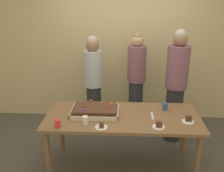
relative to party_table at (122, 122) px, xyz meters
The scene contains 15 objects.
ground_plane 0.69m from the party_table, ahead, with size 12.00×12.00×0.00m, color #4C4742.
interior_back_panel 1.79m from the party_table, 90.00° to the left, with size 8.00×0.12×3.00m, color #CCB784.
party_table is the anchor object (origin of this frame).
sheet_cake 0.39m from the party_table, behind, with size 0.61×0.41×0.12m.
plated_slice_near_left 0.42m from the party_table, 126.85° to the right, with size 0.15×0.15×0.07m.
plated_slice_near_right 0.53m from the party_table, 34.12° to the right, with size 0.15×0.15×0.08m.
plated_slice_far_left 0.57m from the party_table, 144.46° to the left, with size 0.15×0.15×0.06m.
plated_slice_far_right 0.83m from the party_table, ahead, with size 0.15×0.15×0.08m.
drink_cup_nearest 0.53m from the party_table, 151.85° to the right, with size 0.07×0.07×0.10m, color white.
drink_cup_middle 0.62m from the party_table, 19.13° to the left, with size 0.07×0.07×0.10m, color #2D5199.
drink_cup_far_end 0.85m from the party_table, 156.48° to the right, with size 0.07×0.07×0.10m, color red.
cake_server_utensil 0.39m from the party_table, ahead, with size 0.03×0.20×0.01m, color silver.
person_serving_front 1.15m from the party_table, 115.87° to the left, with size 0.30×0.30×1.64m.
person_green_shirt_behind 1.14m from the party_table, 43.14° to the left, with size 0.33×0.33×1.79m.
person_striped_tie_right 1.10m from the party_table, 78.53° to the left, with size 0.30×0.30×1.69m.
Camera 1 is at (0.01, -2.98, 2.30)m, focal length 41.15 mm.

